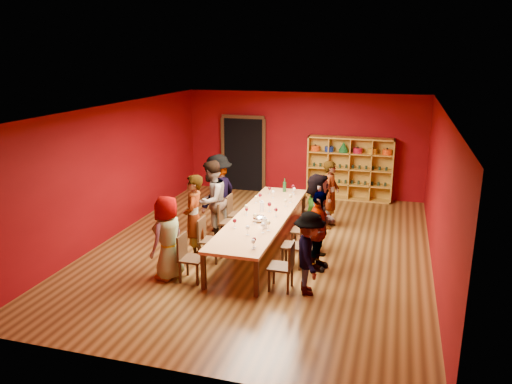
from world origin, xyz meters
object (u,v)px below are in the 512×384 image
at_px(shelving_unit, 350,166).
at_px(chair_person_right_2, 305,228).
at_px(chair_person_right_4, 318,206).
at_px(chair_person_left_1, 207,237).
at_px(chair_person_right_0, 285,264).
at_px(chair_person_left_3, 234,212).
at_px(person_left_3, 218,193).
at_px(chair_person_left_2, 226,219).
at_px(person_right_2, 317,213).
at_px(person_right_4, 330,194).
at_px(person_right_1, 318,231).
at_px(person_left_0, 168,238).
at_px(tasting_table, 262,217).
at_px(wine_bottle, 285,187).
at_px(person_right_0, 309,253).
at_px(chair_person_right_1, 297,243).
at_px(person_left_2, 211,200).
at_px(person_left_1, 194,218).
at_px(chair_person_left_0, 188,255).
at_px(spittoon_bowl, 259,218).

height_order(shelving_unit, chair_person_right_2, shelving_unit).
bearing_deg(shelving_unit, chair_person_right_4, -100.80).
height_order(chair_person_left_1, chair_person_right_0, same).
bearing_deg(chair_person_left_3, person_left_3, -180.00).
distance_m(chair_person_left_2, person_right_2, 2.09).
height_order(person_left_3, person_right_2, person_left_3).
xyz_separation_m(person_left_3, person_right_4, (2.50, 0.98, -0.10)).
bearing_deg(chair_person_right_2, chair_person_left_1, -149.15).
bearing_deg(person_right_1, person_left_0, 124.58).
distance_m(tasting_table, shelving_unit, 4.55).
bearing_deg(shelving_unit, wine_bottle, -119.64).
distance_m(chair_person_left_3, person_right_0, 3.41).
height_order(tasting_table, chair_person_right_1, chair_person_right_1).
bearing_deg(person_left_2, person_right_0, 61.46).
distance_m(chair_person_left_1, wine_bottle, 3.04).
xyz_separation_m(tasting_table, shelving_unit, (1.40, 4.32, 0.28)).
bearing_deg(person_left_1, chair_person_left_3, 157.08).
xyz_separation_m(chair_person_left_3, chair_person_right_2, (1.82, -0.63, 0.00)).
height_order(shelving_unit, wine_bottle, shelving_unit).
distance_m(person_right_0, chair_person_right_1, 1.15).
bearing_deg(chair_person_left_1, chair_person_left_3, 90.00).
xyz_separation_m(person_left_2, person_right_0, (2.58, -2.02, -0.16)).
distance_m(person_left_3, chair_person_right_1, 2.71).
bearing_deg(chair_person_left_0, person_left_2, 99.07).
bearing_deg(tasting_table, wine_bottle, 88.82).
height_order(person_left_0, chair_person_right_1, person_left_0).
relative_size(tasting_table, person_left_0, 2.82).
distance_m(chair_person_left_3, person_right_4, 2.35).
distance_m(chair_person_left_0, chair_person_right_4, 4.08).
xyz_separation_m(chair_person_left_2, person_right_0, (2.24, -2.02, 0.25)).
bearing_deg(spittoon_bowl, person_right_0, -46.95).
bearing_deg(chair_person_left_0, person_right_4, 59.94).
bearing_deg(spittoon_bowl, person_right_1, -14.80).
distance_m(tasting_table, chair_person_left_0, 2.10).
relative_size(shelving_unit, person_right_0, 1.61).
bearing_deg(chair_person_right_2, person_left_2, 177.75).
xyz_separation_m(chair_person_left_0, person_right_1, (2.23, 1.15, 0.29)).
bearing_deg(chair_person_left_3, chair_person_right_1, -40.05).
height_order(person_left_0, person_left_3, person_left_3).
relative_size(chair_person_left_1, chair_person_right_2, 1.00).
bearing_deg(person_right_0, chair_person_left_3, 23.72).
bearing_deg(chair_person_left_3, person_right_1, -34.47).
bearing_deg(wine_bottle, person_right_1, -64.42).
bearing_deg(person_left_1, person_left_3, 169.73).
distance_m(person_left_0, chair_person_left_2, 2.19).
bearing_deg(tasting_table, person_left_3, 148.48).
relative_size(person_left_0, chair_person_right_4, 1.79).
bearing_deg(person_right_2, wine_bottle, 14.09).
distance_m(chair_person_right_0, person_right_0, 0.49).
bearing_deg(person_right_0, person_left_1, 54.05).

